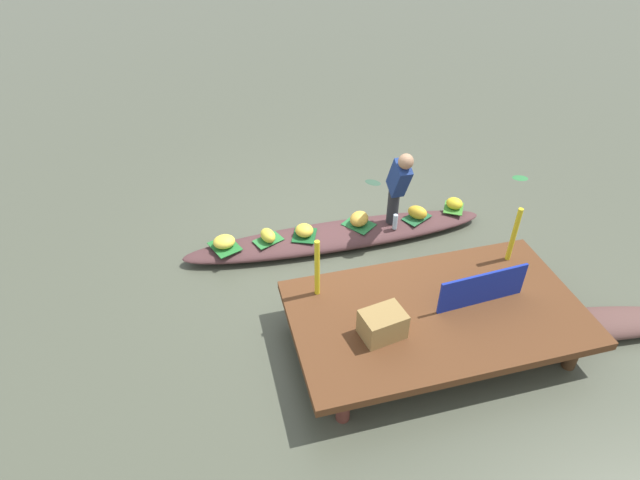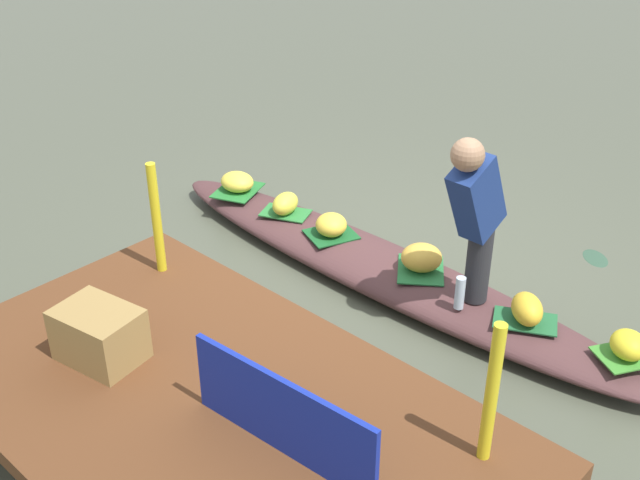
% 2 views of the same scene
% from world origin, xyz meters
% --- Properties ---
extents(canal_water, '(40.00, 40.00, 0.00)m').
position_xyz_m(canal_water, '(0.00, 0.00, 0.00)').
color(canal_water, '#4B4F3F').
rests_on(canal_water, ground).
extents(dock_platform, '(3.20, 1.80, 0.47)m').
position_xyz_m(dock_platform, '(-0.54, 2.03, 0.41)').
color(dock_platform, '#57321B').
rests_on(dock_platform, ground).
extents(vendor_boat, '(4.29, 0.68, 0.21)m').
position_xyz_m(vendor_boat, '(0.00, 0.00, 0.11)').
color(vendor_boat, '#4D2F2F').
rests_on(vendor_boat, ground).
extents(moored_boat, '(2.68, 0.92, 0.23)m').
position_xyz_m(moored_boat, '(-2.30, 2.36, 0.12)').
color(moored_boat, brown).
rests_on(moored_boat, ground).
extents(leaf_mat_0, '(0.49, 0.51, 0.01)m').
position_xyz_m(leaf_mat_0, '(-0.32, -0.04, 0.22)').
color(leaf_mat_0, '#226934').
rests_on(leaf_mat_0, vendor_boat).
extents(banana_bunch_0, '(0.38, 0.37, 0.20)m').
position_xyz_m(banana_bunch_0, '(-0.32, -0.04, 0.32)').
color(banana_bunch_0, gold).
rests_on(banana_bunch_0, vendor_boat).
extents(leaf_mat_1, '(0.46, 0.40, 0.01)m').
position_xyz_m(leaf_mat_1, '(-1.18, 0.01, 0.22)').
color(leaf_mat_1, '#205D33').
rests_on(leaf_mat_1, vendor_boat).
extents(banana_bunch_1, '(0.33, 0.33, 0.19)m').
position_xyz_m(banana_bunch_1, '(-1.18, 0.01, 0.31)').
color(banana_bunch_1, gold).
rests_on(banana_bunch_1, vendor_boat).
extents(leaf_mat_2, '(0.45, 0.50, 0.01)m').
position_xyz_m(leaf_mat_2, '(1.56, -0.02, 0.22)').
color(leaf_mat_2, '#24712F').
rests_on(leaf_mat_2, vendor_boat).
extents(banana_bunch_2, '(0.30, 0.26, 0.16)m').
position_xyz_m(banana_bunch_2, '(1.56, -0.02, 0.30)').
color(banana_bunch_2, yellow).
rests_on(banana_bunch_2, vendor_boat).
extents(leaf_mat_3, '(0.44, 0.36, 0.01)m').
position_xyz_m(leaf_mat_3, '(0.98, -0.00, 0.22)').
color(leaf_mat_3, '#2B7635').
rests_on(leaf_mat_3, vendor_boat).
extents(banana_bunch_3, '(0.25, 0.31, 0.17)m').
position_xyz_m(banana_bunch_3, '(0.98, -0.00, 0.30)').
color(banana_bunch_3, yellow).
rests_on(banana_bunch_3, vendor_boat).
extents(leaf_mat_4, '(0.42, 0.44, 0.01)m').
position_xyz_m(leaf_mat_4, '(0.48, 0.01, 0.22)').
color(leaf_mat_4, '#185526').
rests_on(leaf_mat_4, vendor_boat).
extents(banana_bunch_4, '(0.34, 0.35, 0.17)m').
position_xyz_m(banana_bunch_4, '(0.48, 0.01, 0.30)').
color(banana_bunch_4, yellow).
rests_on(banana_bunch_4, vendor_boat).
extents(leaf_mat_5, '(0.41, 0.43, 0.01)m').
position_xyz_m(leaf_mat_5, '(-1.80, -0.08, 0.22)').
color(leaf_mat_5, '#3C852D').
rests_on(leaf_mat_5, vendor_boat).
extents(banana_bunch_5, '(0.32, 0.32, 0.16)m').
position_xyz_m(banana_bunch_5, '(-1.80, -0.08, 0.30)').
color(banana_bunch_5, yellow).
rests_on(banana_bunch_5, vendor_boat).
extents(vendor_person, '(0.20, 0.49, 1.21)m').
position_xyz_m(vendor_person, '(-0.79, 0.11, 0.90)').
color(vendor_person, '#28282D').
rests_on(vendor_person, vendor_boat).
extents(water_bottle, '(0.06, 0.06, 0.23)m').
position_xyz_m(water_bottle, '(-0.78, 0.17, 0.33)').
color(water_bottle, silver).
rests_on(water_bottle, vendor_boat).
extents(market_banner, '(1.05, 0.10, 0.42)m').
position_xyz_m(market_banner, '(-1.04, 2.03, 0.68)').
color(market_banner, '#142898').
rests_on(market_banner, dock_platform).
extents(railing_post_west, '(0.06, 0.06, 0.74)m').
position_xyz_m(railing_post_west, '(-1.74, 1.43, 0.84)').
color(railing_post_west, yellow).
rests_on(railing_post_west, dock_platform).
extents(railing_post_east, '(0.06, 0.06, 0.74)m').
position_xyz_m(railing_post_east, '(0.66, 1.43, 0.84)').
color(railing_post_east, yellow).
rests_on(railing_post_east, dock_platform).
extents(produce_crate, '(0.49, 0.39, 0.30)m').
position_xyz_m(produce_crate, '(0.16, 2.20, 0.62)').
color(produce_crate, olive).
rests_on(produce_crate, dock_platform).
extents(drifting_plant_0, '(0.31, 0.26, 0.01)m').
position_xyz_m(drifting_plant_0, '(-3.45, -0.90, 0.00)').
color(drifting_plant_0, '#2D753B').
rests_on(drifting_plant_0, ground).
extents(drifting_plant_1, '(0.32, 0.32, 0.01)m').
position_xyz_m(drifting_plant_1, '(-1.01, -1.38, 0.00)').
color(drifting_plant_1, '#2F4D39').
rests_on(drifting_plant_1, ground).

